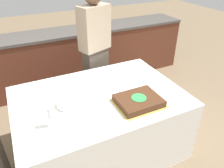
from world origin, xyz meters
TOP-DOWN VIEW (x-y plane):
  - ground_plane at (0.00, 0.00)m, footprint 14.00×14.00m
  - back_counter at (0.00, 1.66)m, footprint 4.40×0.58m
  - dining_table at (0.00, 0.00)m, footprint 1.69×1.16m
  - cake at (0.29, -0.29)m, footprint 0.44×0.37m
  - plate_stack at (-0.32, -0.02)m, footprint 0.22×0.22m
  - wine_glass at (-0.53, -0.24)m, footprint 0.06×0.06m
  - side_plate_near_cake at (0.30, 0.02)m, footprint 0.20×0.20m
  - person_cutting_cake at (0.29, 0.80)m, footprint 0.44×0.32m

SIDE VIEW (x-z plane):
  - ground_plane at x=0.00m, z-range 0.00..0.00m
  - dining_table at x=0.00m, z-range 0.00..0.74m
  - back_counter at x=0.00m, z-range 0.00..0.92m
  - side_plate_near_cake at x=0.30m, z-range 0.74..0.75m
  - plate_stack at x=-0.32m, z-range 0.74..0.80m
  - cake at x=0.29m, z-range 0.74..0.81m
  - person_cutting_cake at x=0.29m, z-range 0.03..1.69m
  - wine_glass at x=-0.53m, z-range 0.78..0.97m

